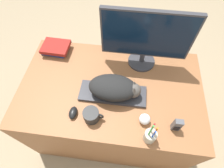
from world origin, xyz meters
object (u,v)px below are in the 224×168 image
(monitor, at_px, (146,38))
(computer_mouse, at_px, (73,113))
(keyboard, at_px, (113,94))
(pen_cup, at_px, (150,136))
(baseball, at_px, (145,119))
(phone, at_px, (177,125))
(book_stack, at_px, (55,48))
(coffee_mug, at_px, (92,115))
(cat, at_px, (115,88))

(monitor, xyz_separation_m, computer_mouse, (-0.42, -0.49, -0.23))
(keyboard, xyz_separation_m, pen_cup, (0.25, -0.27, 0.04))
(pen_cup, bearing_deg, computer_mouse, 168.81)
(computer_mouse, distance_m, baseball, 0.45)
(keyboard, distance_m, phone, 0.45)
(computer_mouse, xyz_separation_m, phone, (0.64, -0.01, 0.04))
(baseball, relative_size, book_stack, 0.31)
(monitor, height_order, pen_cup, monitor)
(keyboard, distance_m, baseball, 0.28)
(keyboard, bearing_deg, pen_cup, -47.32)
(coffee_mug, distance_m, phone, 0.52)
(keyboard, height_order, computer_mouse, computer_mouse)
(computer_mouse, distance_m, pen_cup, 0.49)
(pen_cup, bearing_deg, coffee_mug, 166.70)
(cat, xyz_separation_m, monitor, (0.17, 0.32, 0.16))
(cat, relative_size, coffee_mug, 2.66)
(keyboard, height_order, baseball, baseball)
(computer_mouse, relative_size, baseball, 1.26)
(keyboard, relative_size, coffee_mug, 3.53)
(book_stack, bearing_deg, computer_mouse, -62.11)
(cat, xyz_separation_m, phone, (0.39, -0.19, -0.04))
(coffee_mug, distance_m, baseball, 0.33)
(computer_mouse, relative_size, phone, 0.79)
(baseball, bearing_deg, coffee_mug, -176.64)
(cat, distance_m, coffee_mug, 0.23)
(phone, relative_size, book_stack, 0.50)
(keyboard, bearing_deg, book_stack, 146.04)
(coffee_mug, relative_size, baseball, 1.85)
(pen_cup, bearing_deg, cat, 130.92)
(phone, bearing_deg, pen_cup, -152.03)
(keyboard, bearing_deg, computer_mouse, -143.03)
(keyboard, distance_m, cat, 0.08)
(pen_cup, distance_m, phone, 0.18)
(computer_mouse, bearing_deg, monitor, 49.66)
(computer_mouse, xyz_separation_m, baseball, (0.45, 0.01, 0.02))
(keyboard, relative_size, computer_mouse, 5.20)
(baseball, height_order, book_stack, baseball)
(monitor, xyz_separation_m, coffee_mug, (-0.29, -0.50, -0.21))
(coffee_mug, bearing_deg, pen_cup, -13.30)
(coffee_mug, distance_m, book_stack, 0.66)
(pen_cup, xyz_separation_m, phone, (0.16, 0.08, 0.00))
(pen_cup, distance_m, baseball, 0.11)
(phone, bearing_deg, keyboard, 155.09)
(coffee_mug, height_order, baseball, coffee_mug)
(cat, xyz_separation_m, computer_mouse, (-0.25, -0.18, -0.07))
(pen_cup, bearing_deg, monitor, 96.42)
(monitor, bearing_deg, baseball, -85.90)
(coffee_mug, bearing_deg, cat, 56.42)
(pen_cup, bearing_deg, phone, 27.97)
(cat, distance_m, computer_mouse, 0.31)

